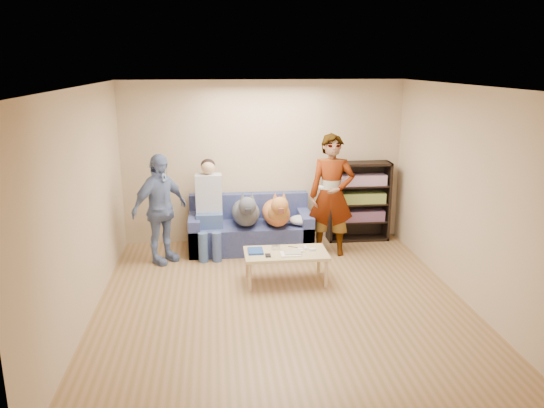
{
  "coord_description": "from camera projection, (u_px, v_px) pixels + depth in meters",
  "views": [
    {
      "loc": [
        -0.77,
        -5.87,
        2.86
      ],
      "look_at": [
        0.0,
        1.2,
        0.95
      ],
      "focal_mm": 35.0,
      "sensor_mm": 36.0,
      "label": 1
    }
  ],
  "objects": [
    {
      "name": "pen_orange",
      "position": [
        286.0,
        256.0,
        6.87
      ],
      "size": [
        0.13,
        0.06,
        0.01
      ],
      "primitive_type": "cylinder",
      "rotation": [
        0.0,
        1.57,
        0.35
      ],
      "color": "#BF6C1B",
      "rests_on": "coffee_table"
    },
    {
      "name": "wall_right",
      "position": [
        469.0,
        196.0,
        6.36
      ],
      "size": [
        0.0,
        5.0,
        5.0
      ],
      "primitive_type": "plane",
      "rotation": [
        1.57,
        0.0,
        -1.57
      ],
      "color": "tan",
      "rests_on": "ground"
    },
    {
      "name": "bookshelf",
      "position": [
        358.0,
        200.0,
        8.68
      ],
      "size": [
        1.0,
        0.34,
        1.3
      ],
      "color": "black",
      "rests_on": "ground"
    },
    {
      "name": "headphone_cup_b",
      "position": [
        300.0,
        249.0,
        7.11
      ],
      "size": [
        0.07,
        0.07,
        0.02
      ],
      "primitive_type": "cylinder",
      "color": "silver",
      "rests_on": "coffee_table"
    },
    {
      "name": "headphone_cup_a",
      "position": [
        301.0,
        251.0,
        7.03
      ],
      "size": [
        0.07,
        0.07,
        0.02
      ],
      "primitive_type": "cylinder",
      "color": "silver",
      "rests_on": "coffee_table"
    },
    {
      "name": "wall_back",
      "position": [
        263.0,
        162.0,
        8.52
      ],
      "size": [
        4.5,
        0.0,
        4.5
      ],
      "primitive_type": "plane",
      "rotation": [
        1.57,
        0.0,
        0.0
      ],
      "color": "tan",
      "rests_on": "ground"
    },
    {
      "name": "coffee_table",
      "position": [
        286.0,
        255.0,
        7.04
      ],
      "size": [
        1.1,
        0.6,
        0.42
      ],
      "color": "#D0BE80",
      "rests_on": "ground"
    },
    {
      "name": "ground",
      "position": [
        283.0,
        304.0,
        6.46
      ],
      "size": [
        5.0,
        5.0,
        0.0
      ],
      "primitive_type": "plane",
      "color": "olive",
      "rests_on": "ground"
    },
    {
      "name": "wall_front",
      "position": [
        329.0,
        291.0,
        3.72
      ],
      "size": [
        4.5,
        0.0,
        4.5
      ],
      "primitive_type": "plane",
      "rotation": [
        -1.57,
        0.0,
        0.0
      ],
      "color": "tan",
      "rests_on": "ground"
    },
    {
      "name": "ceiling",
      "position": [
        284.0,
        87.0,
        5.79
      ],
      "size": [
        5.0,
        5.0,
        0.0
      ],
      "primitive_type": "plane",
      "rotation": [
        3.14,
        0.0,
        0.0
      ],
      "color": "white",
      "rests_on": "ground"
    },
    {
      "name": "held_controller",
      "position": [
        321.0,
        187.0,
        7.71
      ],
      "size": [
        0.06,
        0.13,
        0.03
      ],
      "primitive_type": "cube",
      "rotation": [
        0.0,
        0.0,
        0.12
      ],
      "color": "silver",
      "rests_on": "person_standing_right"
    },
    {
      "name": "controller_a",
      "position": [
        305.0,
        248.0,
        7.15
      ],
      "size": [
        0.04,
        0.13,
        0.03
      ],
      "primitive_type": "cube",
      "color": "silver",
      "rests_on": "coffee_table"
    },
    {
      "name": "dog_tan",
      "position": [
        277.0,
        212.0,
        8.1
      ],
      "size": [
        0.43,
        1.17,
        0.62
      ],
      "color": "#AF6635",
      "rests_on": "sofa"
    },
    {
      "name": "camera_silver",
      "position": [
        276.0,
        248.0,
        7.13
      ],
      "size": [
        0.11,
        0.06,
        0.05
      ],
      "primitive_type": "cube",
      "color": "silver",
      "rests_on": "coffee_table"
    },
    {
      "name": "person_standing_right",
      "position": [
        332.0,
        195.0,
        7.96
      ],
      "size": [
        0.76,
        0.59,
        1.84
      ],
      "primitive_type": "imported",
      "rotation": [
        0.0,
        0.0,
        -0.23
      ],
      "color": "gray",
      "rests_on": "ground"
    },
    {
      "name": "controller_b",
      "position": [
        312.0,
        249.0,
        7.08
      ],
      "size": [
        0.09,
        0.06,
        0.03
      ],
      "primitive_type": "cube",
      "color": "white",
      "rests_on": "coffee_table"
    },
    {
      "name": "pen_black",
      "position": [
        293.0,
        247.0,
        7.22
      ],
      "size": [
        0.13,
        0.08,
        0.01
      ],
      "primitive_type": "cylinder",
      "rotation": [
        0.0,
        1.57,
        -0.52
      ],
      "color": "black",
      "rests_on": "coffee_table"
    },
    {
      "name": "dog_gray",
      "position": [
        246.0,
        212.0,
        8.1
      ],
      "size": [
        0.43,
        1.26,
        0.62
      ],
      "color": "#4D5158",
      "rests_on": "sofa"
    },
    {
      "name": "wall_left",
      "position": [
        83.0,
        207.0,
        5.89
      ],
      "size": [
        0.0,
        5.0,
        5.0
      ],
      "primitive_type": "plane",
      "rotation": [
        1.57,
        0.0,
        1.57
      ],
      "color": "tan",
      "rests_on": "ground"
    },
    {
      "name": "wallet",
      "position": [
        268.0,
        255.0,
        6.89
      ],
      "size": [
        0.07,
        0.12,
        0.02
      ],
      "primitive_type": "cube",
      "color": "black",
      "rests_on": "coffee_table"
    },
    {
      "name": "person_standing_left",
      "position": [
        160.0,
        209.0,
        7.65
      ],
      "size": [
        0.95,
        0.94,
        1.61
      ],
      "primitive_type": "imported",
      "rotation": [
        0.0,
        0.0,
        0.77
      ],
      "color": "#6B7DAB",
      "rests_on": "ground"
    },
    {
      "name": "blanket",
      "position": [
        302.0,
        220.0,
        8.18
      ],
      "size": [
        0.41,
        0.34,
        0.14
      ],
      "primitive_type": "ellipsoid",
      "color": "#A4A4A8",
      "rests_on": "sofa"
    },
    {
      "name": "magazine",
      "position": [
        293.0,
        252.0,
        6.96
      ],
      "size": [
        0.22,
        0.17,
        0.01
      ],
      "primitive_type": "cube",
      "color": "#AA9E88",
      "rests_on": "coffee_table"
    },
    {
      "name": "papers",
      "position": [
        291.0,
        254.0,
        6.94
      ],
      "size": [
        0.26,
        0.2,
        0.02
      ],
      "primitive_type": "cube",
      "color": "white",
      "rests_on": "coffee_table"
    },
    {
      "name": "notebook_blue",
      "position": [
        256.0,
        251.0,
        7.03
      ],
      "size": [
        0.2,
        0.26,
        0.03
      ],
      "primitive_type": "cube",
      "color": "navy",
      "rests_on": "coffee_table"
    },
    {
      "name": "sofa",
      "position": [
        250.0,
        231.0,
        8.37
      ],
      "size": [
        1.9,
        0.85,
        0.82
      ],
      "color": "#515B93",
      "rests_on": "ground"
    },
    {
      "name": "person_seated",
      "position": [
        209.0,
        204.0,
        8.06
      ],
      "size": [
        0.4,
        0.73,
        1.47
      ],
      "color": "#446195",
      "rests_on": "sofa"
    }
  ]
}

